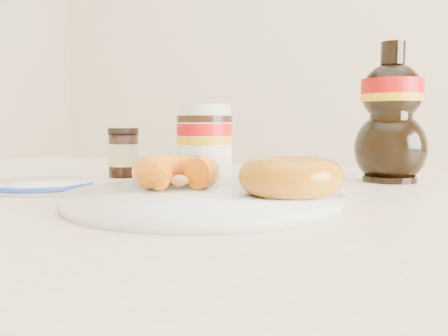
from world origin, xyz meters
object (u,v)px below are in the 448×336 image
at_px(blue_rim_saucer, 42,185).
at_px(donut_bitten, 176,172).
at_px(donut_whole, 290,176).
at_px(nutella_jar, 205,141).
at_px(plate, 203,198).
at_px(dining_table, 198,257).
at_px(dark_jar, 124,153).
at_px(syrup_bottle, 391,113).

bearing_deg(blue_rim_saucer, donut_bitten, 2.78).
relative_size(donut_whole, nutella_jar, 0.92).
height_order(plate, blue_rim_saucer, plate).
height_order(dining_table, donut_whole, donut_whole).
distance_m(donut_bitten, nutella_jar, 0.16).
height_order(donut_whole, blue_rim_saucer, donut_whole).
distance_m(dining_table, dark_jar, 0.25).
height_order(donut_whole, syrup_bottle, syrup_bottle).
height_order(plate, donut_bitten, donut_bitten).
distance_m(donut_bitten, donut_whole, 0.13).
bearing_deg(donut_bitten, blue_rim_saucer, -167.84).
height_order(nutella_jar, blue_rim_saucer, nutella_jar).
height_order(syrup_bottle, dark_jar, syrup_bottle).
xyz_separation_m(donut_bitten, blue_rim_saucer, (-0.19, -0.01, -0.02)).
distance_m(plate, donut_whole, 0.09).
height_order(plate, syrup_bottle, syrup_bottle).
height_order(dining_table, blue_rim_saucer, blue_rim_saucer).
xyz_separation_m(dining_table, plate, (0.06, -0.09, 0.09)).
distance_m(donut_whole, nutella_jar, 0.24).
height_order(donut_whole, dark_jar, dark_jar).
bearing_deg(syrup_bottle, nutella_jar, -149.57).
distance_m(donut_whole, blue_rim_saucer, 0.33).
xyz_separation_m(syrup_bottle, blue_rim_saucer, (-0.38, -0.30, -0.09)).
relative_size(donut_bitten, syrup_bottle, 0.48).
relative_size(donut_whole, syrup_bottle, 0.51).
distance_m(dining_table, donut_bitten, 0.13).
xyz_separation_m(donut_bitten, dark_jar, (-0.20, 0.17, 0.01)).
bearing_deg(dark_jar, dining_table, -27.65).
distance_m(donut_bitten, blue_rim_saucer, 0.20).
distance_m(plate, dark_jar, 0.31).
xyz_separation_m(dining_table, nutella_jar, (-0.03, 0.08, 0.14)).
bearing_deg(donut_bitten, nutella_jar, 116.33).
bearing_deg(dark_jar, nutella_jar, -6.69).
distance_m(dining_table, nutella_jar, 0.17).
relative_size(donut_bitten, nutella_jar, 0.87).
relative_size(donut_bitten, donut_whole, 0.95).
bearing_deg(blue_rim_saucer, nutella_jar, 47.68).
relative_size(donut_whole, blue_rim_saucer, 0.82).
bearing_deg(donut_bitten, dark_jar, 149.36).
bearing_deg(donut_whole, blue_rim_saucer, -178.81).
distance_m(donut_bitten, dark_jar, 0.27).
xyz_separation_m(nutella_jar, blue_rim_saucer, (-0.15, -0.16, -0.05)).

